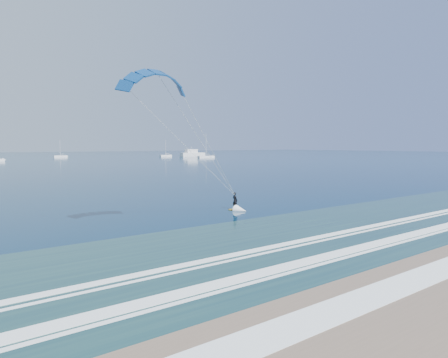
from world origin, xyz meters
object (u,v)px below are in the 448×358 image
at_px(sailboat_4, 60,156).
at_px(sailboat_6, 206,157).
at_px(sailboat_5, 166,156).
at_px(kitesurfer_rig, 203,145).
at_px(motor_yacht, 192,154).

height_order(sailboat_4, sailboat_6, sailboat_6).
height_order(sailboat_5, sailboat_6, sailboat_6).
xyz_separation_m(kitesurfer_rig, sailboat_5, (101.16, 195.22, -6.78)).
distance_m(sailboat_4, sailboat_6, 88.57).
relative_size(kitesurfer_rig, motor_yacht, 1.08).
bearing_deg(sailboat_6, kitesurfer_rig, -124.15).
height_order(motor_yacht, sailboat_5, sailboat_5).
bearing_deg(sailboat_5, motor_yacht, -17.34).
bearing_deg(sailboat_4, motor_yacht, -21.75).
distance_m(kitesurfer_rig, sailboat_6, 195.21).
xyz_separation_m(kitesurfer_rig, motor_yacht, (117.90, 189.99, -5.61)).
bearing_deg(sailboat_5, sailboat_4, 157.03).
distance_m(kitesurfer_rig, motor_yacht, 223.67).
bearing_deg(motor_yacht, sailboat_6, -106.37).
xyz_separation_m(motor_yacht, sailboat_4, (-74.94, 29.90, -1.17)).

